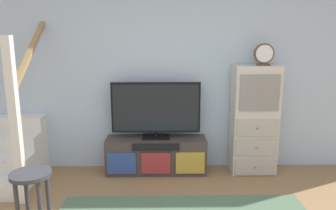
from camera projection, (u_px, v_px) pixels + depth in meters
back_wall at (178, 70)px, 4.27m from camera, size 6.40×0.12×2.70m
media_console at (156, 155)px, 4.23m from camera, size 1.32×0.38×0.47m
television at (156, 109)px, 4.12m from camera, size 1.16×0.22×0.75m
side_cabinet at (254, 120)px, 4.16m from camera, size 0.58×0.38×1.43m
desk_clock at (264, 54)px, 3.97m from camera, size 0.25×0.08×0.28m
staircase at (10, 146)px, 4.18m from camera, size 1.00×1.36×2.20m
bar_stool_near at (32, 191)px, 2.69m from camera, size 0.34×0.34×0.67m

